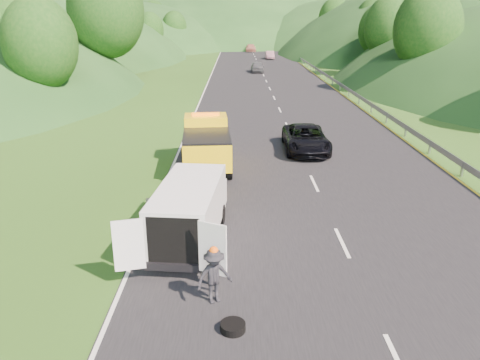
{
  "coord_description": "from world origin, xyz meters",
  "views": [
    {
      "loc": [
        -0.61,
        -16.34,
        7.34
      ],
      "look_at": [
        -0.47,
        0.85,
        1.3
      ],
      "focal_mm": 35.0,
      "sensor_mm": 36.0,
      "label": 1
    }
  ],
  "objects_px": {
    "child": "(194,234)",
    "passing_suv": "(305,151)",
    "tow_truck": "(206,143)",
    "worker": "(215,302)",
    "spare_tire": "(233,331)",
    "suitcase": "(150,204)",
    "white_van": "(190,209)",
    "woman": "(175,223)"
  },
  "relations": [
    {
      "from": "tow_truck",
      "to": "woman",
      "type": "height_order",
      "value": "tow_truck"
    },
    {
      "from": "white_van",
      "to": "woman",
      "type": "height_order",
      "value": "white_van"
    },
    {
      "from": "tow_truck",
      "to": "white_van",
      "type": "height_order",
      "value": "tow_truck"
    },
    {
      "from": "white_van",
      "to": "woman",
      "type": "bearing_deg",
      "value": 123.24
    },
    {
      "from": "child",
      "to": "spare_tire",
      "type": "xyz_separation_m",
      "value": [
        1.43,
        -5.48,
        0.0
      ]
    },
    {
      "from": "child",
      "to": "passing_suv",
      "type": "xyz_separation_m",
      "value": [
        5.5,
        10.77,
        0.0
      ]
    },
    {
      "from": "child",
      "to": "suitcase",
      "type": "xyz_separation_m",
      "value": [
        -1.9,
        2.13,
        0.26
      ]
    },
    {
      "from": "worker",
      "to": "passing_suv",
      "type": "xyz_separation_m",
      "value": [
        4.57,
        15.01,
        0.0
      ]
    },
    {
      "from": "worker",
      "to": "spare_tire",
      "type": "relative_size",
      "value": 2.48
    },
    {
      "from": "white_van",
      "to": "suitcase",
      "type": "relative_size",
      "value": 11.89
    },
    {
      "from": "child",
      "to": "passing_suv",
      "type": "height_order",
      "value": "passing_suv"
    },
    {
      "from": "child",
      "to": "worker",
      "type": "height_order",
      "value": "worker"
    },
    {
      "from": "suitcase",
      "to": "passing_suv",
      "type": "height_order",
      "value": "passing_suv"
    },
    {
      "from": "white_van",
      "to": "woman",
      "type": "relative_size",
      "value": 3.72
    },
    {
      "from": "child",
      "to": "suitcase",
      "type": "relative_size",
      "value": 1.75
    },
    {
      "from": "white_van",
      "to": "spare_tire",
      "type": "bearing_deg",
      "value": -67.84
    },
    {
      "from": "child",
      "to": "tow_truck",
      "type": "bearing_deg",
      "value": 137.64
    },
    {
      "from": "tow_truck",
      "to": "passing_suv",
      "type": "bearing_deg",
      "value": 23.26
    },
    {
      "from": "passing_suv",
      "to": "spare_tire",
      "type": "bearing_deg",
      "value": -103.41
    },
    {
      "from": "passing_suv",
      "to": "child",
      "type": "bearing_deg",
      "value": -116.41
    },
    {
      "from": "white_van",
      "to": "suitcase",
      "type": "height_order",
      "value": "white_van"
    },
    {
      "from": "white_van",
      "to": "spare_tire",
      "type": "height_order",
      "value": "white_van"
    },
    {
      "from": "suitcase",
      "to": "tow_truck",
      "type": "bearing_deg",
      "value": 71.66
    },
    {
      "from": "suitcase",
      "to": "worker",
      "type": "bearing_deg",
      "value": -66.03
    },
    {
      "from": "tow_truck",
      "to": "child",
      "type": "bearing_deg",
      "value": -94.39
    },
    {
      "from": "passing_suv",
      "to": "suitcase",
      "type": "bearing_deg",
      "value": -129.94
    },
    {
      "from": "white_van",
      "to": "suitcase",
      "type": "xyz_separation_m",
      "value": [
        -1.86,
        2.64,
        -0.92
      ]
    },
    {
      "from": "woman",
      "to": "passing_suv",
      "type": "xyz_separation_m",
      "value": [
        6.31,
        9.81,
        0.0
      ]
    },
    {
      "from": "spare_tire",
      "to": "passing_suv",
      "type": "relative_size",
      "value": 0.12
    },
    {
      "from": "child",
      "to": "passing_suv",
      "type": "distance_m",
      "value": 12.1
    },
    {
      "from": "tow_truck",
      "to": "woman",
      "type": "bearing_deg",
      "value": -101.0
    },
    {
      "from": "tow_truck",
      "to": "spare_tire",
      "type": "bearing_deg",
      "value": -88.24
    },
    {
      "from": "tow_truck",
      "to": "worker",
      "type": "bearing_deg",
      "value": -89.97
    },
    {
      "from": "worker",
      "to": "suitcase",
      "type": "relative_size",
      "value": 3.06
    },
    {
      "from": "spare_tire",
      "to": "passing_suv",
      "type": "distance_m",
      "value": 16.76
    },
    {
      "from": "tow_truck",
      "to": "white_van",
      "type": "bearing_deg",
      "value": -94.64
    },
    {
      "from": "tow_truck",
      "to": "worker",
      "type": "xyz_separation_m",
      "value": [
        0.91,
        -12.15,
        -1.26
      ]
    },
    {
      "from": "worker",
      "to": "woman",
      "type": "bearing_deg",
      "value": 83.08
    },
    {
      "from": "white_van",
      "to": "spare_tire",
      "type": "relative_size",
      "value": 9.62
    },
    {
      "from": "worker",
      "to": "passing_suv",
      "type": "bearing_deg",
      "value": 47.68
    },
    {
      "from": "white_van",
      "to": "worker",
      "type": "distance_m",
      "value": 4.03
    },
    {
      "from": "suitcase",
      "to": "passing_suv",
      "type": "relative_size",
      "value": 0.1
    }
  ]
}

